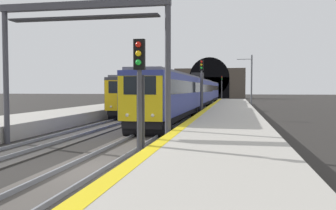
{
  "coord_description": "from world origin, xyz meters",
  "views": [
    {
      "loc": [
        -11.66,
        -5.1,
        2.89
      ],
      "look_at": [
        15.55,
        0.02,
        1.59
      ],
      "focal_mm": 38.21,
      "sensor_mm": 36.0,
      "label": 1
    }
  ],
  "objects": [
    {
      "name": "railway_signal_far",
      "position": [
        77.51,
        -1.86,
        3.55
      ],
      "size": [
        0.39,
        0.38,
        5.93
      ],
      "rotation": [
        0.0,
        0.0,
        3.14
      ],
      "color": "#38383D",
      "rests_on": "ground_plane"
    },
    {
      "name": "overhead_signal_gantry",
      "position": [
        4.97,
        2.3,
        5.4
      ],
      "size": [
        0.7,
        8.81,
        7.14
      ],
      "color": "#3F3F47",
      "rests_on": "ground_plane"
    },
    {
      "name": "ground_plane",
      "position": [
        0.0,
        0.0,
        0.0
      ],
      "size": [
        320.0,
        320.0,
        0.0
      ],
      "primitive_type": "plane",
      "color": "#282623"
    },
    {
      "name": "catenary_mast_near",
      "position": [
        40.68,
        -7.35,
        3.93
      ],
      "size": [
        0.22,
        2.21,
        7.63
      ],
      "color": "#595B60",
      "rests_on": "ground_plane"
    },
    {
      "name": "track_main_line",
      "position": [
        0.0,
        0.0,
        0.04
      ],
      "size": [
        160.0,
        2.73,
        0.21
      ],
      "color": "#4C4742",
      "rests_on": "ground_plane"
    },
    {
      "name": "railway_signal_near",
      "position": [
        0.28,
        -1.86,
        2.8
      ],
      "size": [
        0.39,
        0.38,
        4.57
      ],
      "rotation": [
        0.0,
        0.0,
        3.14
      ],
      "color": "#38383D",
      "rests_on": "ground_plane"
    },
    {
      "name": "platform_right",
      "position": [
        0.0,
        -4.58,
        0.45
      ],
      "size": [
        112.0,
        4.82,
        0.9
      ],
      "primitive_type": "cube",
      "color": "#ADA89E",
      "rests_on": "ground_plane"
    },
    {
      "name": "tunnel_portal",
      "position": [
        93.27,
        2.3,
        4.39
      ],
      "size": [
        2.19,
        20.58,
        11.84
      ],
      "color": "#51473D",
      "rests_on": "ground_plane"
    },
    {
      "name": "railway_signal_mid",
      "position": [
        23.45,
        -1.86,
        3.41
      ],
      "size": [
        0.39,
        0.38,
        5.68
      ],
      "rotation": [
        0.0,
        0.0,
        3.14
      ],
      "color": "#4C4C54",
      "rests_on": "ground_plane"
    },
    {
      "name": "platform_right_edge_strip",
      "position": [
        0.0,
        -2.42,
        0.91
      ],
      "size": [
        112.0,
        0.5,
        0.01
      ],
      "primitive_type": "cube",
      "color": "yellow",
      "rests_on": "platform_right"
    },
    {
      "name": "train_main_approaching",
      "position": [
        37.13,
        0.0,
        2.38
      ],
      "size": [
        59.3,
        3.04,
        5.02
      ],
      "rotation": [
        0.0,
        0.0,
        3.13
      ],
      "color": "navy",
      "rests_on": "ground_plane"
    },
    {
      "name": "train_adjacent_platform",
      "position": [
        48.17,
        4.6,
        2.32
      ],
      "size": [
        61.18,
        3.01,
        4.05
      ],
      "rotation": [
        0.0,
        0.0,
        3.13
      ],
      "color": "#333338",
      "rests_on": "ground_plane"
    }
  ]
}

